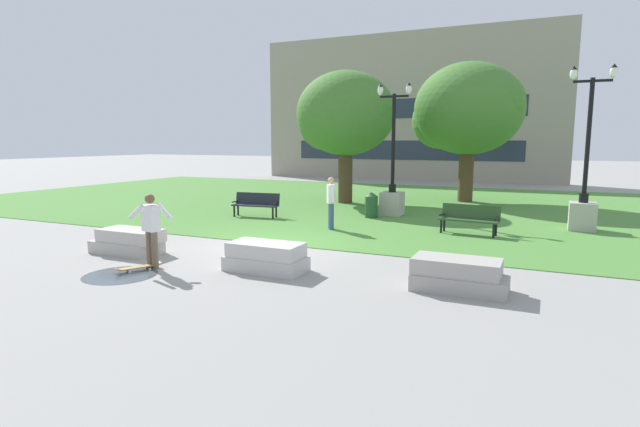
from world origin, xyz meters
name	(u,v)px	position (x,y,z in m)	size (l,w,h in m)	color
ground_plane	(268,244)	(0.00, 0.00, 0.00)	(140.00, 140.00, 0.00)	gray
grass_lawn	(378,204)	(0.00, 10.00, 0.01)	(40.00, 20.00, 0.02)	#4C8438
concrete_block_center	(129,242)	(-2.70, -2.49, 0.31)	(1.89, 0.90, 0.64)	#B2ADA3
concrete_block_left	(266,257)	(1.45, -2.52, 0.31)	(1.80, 0.90, 0.64)	#BCB7B2
concrete_block_right	(458,275)	(5.63, -2.28, 0.31)	(1.80, 0.90, 0.64)	#9E9991
person_skateboarder	(151,226)	(-1.04, -3.41, 0.97)	(1.04, 0.57, 1.71)	brown
skateboard	(138,267)	(-1.16, -3.74, 0.09)	(0.66, 0.99, 0.14)	olive
puddle	(120,275)	(-1.24, -4.19, 0.00)	(1.57, 1.57, 0.01)	#47515B
park_bench_near_left	(469,217)	(4.96, 3.87, 0.54)	(1.85, 0.74, 0.90)	#284723
park_bench_near_right	(256,203)	(-2.96, 4.17, 0.54)	(1.85, 0.74, 0.90)	#1E232D
lamp_post_left	(584,198)	(8.19, 6.10, 1.07)	(1.32, 0.80, 5.22)	#ADA89E
lamp_post_right	(392,189)	(1.64, 6.69, 1.04)	(1.32, 0.80, 5.03)	#ADA89E
tree_near_right	(467,110)	(3.49, 12.45, 4.30)	(5.26, 5.01, 6.48)	#4C3823
tree_near_left	(345,115)	(-1.54, 9.65, 4.06)	(4.74, 4.51, 6.03)	#4C3823
trash_bin	(371,205)	(1.11, 5.77, 0.50)	(0.49, 0.49, 0.96)	#234C28
person_bystander_near_lawn	(331,200)	(0.72, 2.86, 0.98)	(0.47, 0.56, 1.71)	#384C7A
building_facade_distant	(406,107)	(-2.68, 24.50, 5.29)	(22.21, 1.03, 10.61)	gray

